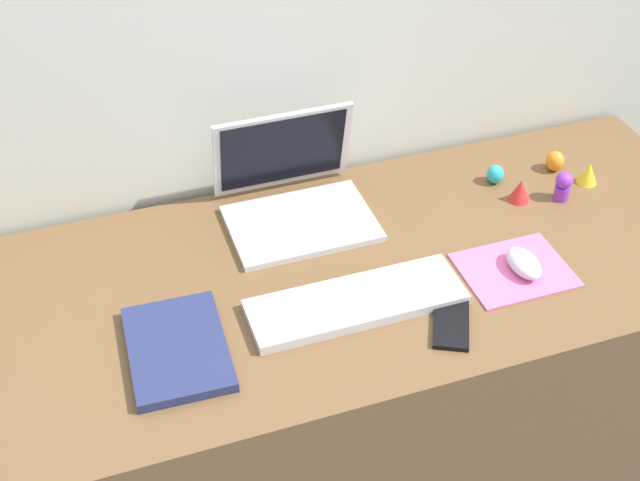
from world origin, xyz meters
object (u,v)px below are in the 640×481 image
(notebook_pad, at_px, (178,349))
(toy_figurine_purple, at_px, (563,186))
(laptop, at_px, (293,190))
(mouse, at_px, (524,263))
(toy_figurine_yellow, at_px, (588,173))
(toy_figurine_orange, at_px, (555,161))
(keyboard, at_px, (356,302))
(toy_figurine_cyan, at_px, (495,174))
(cell_phone, at_px, (451,324))
(toy_figurine_red, at_px, (520,190))

(notebook_pad, relative_size, toy_figurine_purple, 3.60)
(laptop, height_order, mouse, laptop)
(laptop, xyz_separation_m, toy_figurine_yellow, (0.65, -0.11, -0.03))
(mouse, xyz_separation_m, toy_figurine_orange, (0.24, 0.29, 0.00))
(keyboard, height_order, mouse, mouse)
(toy_figurine_cyan, relative_size, toy_figurine_yellow, 0.86)
(keyboard, height_order, toy_figurine_orange, toy_figurine_orange)
(toy_figurine_orange, height_order, toy_figurine_cyan, toy_figurine_orange)
(cell_phone, relative_size, toy_figurine_orange, 2.77)
(toy_figurine_red, bearing_deg, keyboard, -156.65)
(cell_phone, bearing_deg, laptop, 138.28)
(toy_figurine_purple, height_order, toy_figurine_red, toy_figurine_purple)
(mouse, relative_size, notebook_pad, 0.40)
(keyboard, relative_size, toy_figurine_cyan, 9.56)
(cell_phone, bearing_deg, mouse, 51.00)
(laptop, relative_size, keyboard, 0.73)
(mouse, height_order, toy_figurine_orange, toy_figurine_orange)
(mouse, bearing_deg, keyboard, 177.52)
(mouse, bearing_deg, toy_figurine_cyan, 72.55)
(toy_figurine_cyan, distance_m, toy_figurine_yellow, 0.21)
(keyboard, relative_size, toy_figurine_yellow, 8.19)
(toy_figurine_yellow, bearing_deg, notebook_pad, -167.56)
(toy_figurine_purple, bearing_deg, cell_phone, -145.19)
(keyboard, distance_m, mouse, 0.34)
(toy_figurine_orange, distance_m, toy_figurine_red, 0.15)
(toy_figurine_red, bearing_deg, notebook_pad, -165.57)
(toy_figurine_red, bearing_deg, toy_figurine_yellow, 3.18)
(laptop, relative_size, toy_figurine_purple, 4.50)
(keyboard, bearing_deg, cell_phone, -35.76)
(cell_phone, bearing_deg, toy_figurine_orange, 67.24)
(laptop, distance_m, mouse, 0.50)
(mouse, height_order, cell_phone, mouse)
(laptop, height_order, keyboard, laptop)
(keyboard, xyz_separation_m, toy_figurine_yellow, (0.63, 0.21, 0.02))
(cell_phone, distance_m, toy_figurine_red, 0.43)
(mouse, height_order, toy_figurine_purple, toy_figurine_purple)
(mouse, xyz_separation_m, toy_figurine_cyan, (0.09, 0.29, 0.00))
(toy_figurine_orange, relative_size, toy_figurine_cyan, 1.08)
(toy_figurine_orange, height_order, toy_figurine_yellow, toy_figurine_yellow)
(toy_figurine_red, bearing_deg, toy_figurine_purple, -15.60)
(cell_phone, bearing_deg, toy_figurine_purple, 61.38)
(cell_phone, bearing_deg, toy_figurine_cyan, 79.19)
(toy_figurine_orange, xyz_separation_m, toy_figurine_red, (-0.13, -0.08, 0.00))
(toy_figurine_orange, bearing_deg, toy_figurine_purple, -113.00)
(toy_figurine_orange, xyz_separation_m, toy_figurine_yellow, (0.04, -0.07, 0.00))
(cell_phone, bearing_deg, toy_figurine_yellow, 59.26)
(toy_figurine_orange, xyz_separation_m, toy_figurine_cyan, (-0.15, -0.00, -0.00))
(toy_figurine_red, relative_size, toy_figurine_cyan, 1.22)
(toy_figurine_red, bearing_deg, toy_figurine_cyan, 103.60)
(mouse, distance_m, cell_phone, 0.22)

